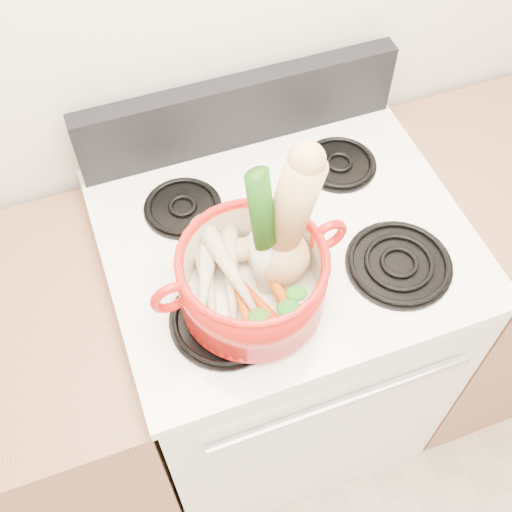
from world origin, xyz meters
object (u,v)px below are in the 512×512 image
object	(u,v)px
stove_body	(279,338)
leek	(264,236)
squash	(283,223)
dutch_oven	(252,279)

from	to	relation	value
stove_body	leek	distance (m)	0.71
squash	leek	xyz separation A→B (m)	(-0.04, -0.01, -0.00)
dutch_oven	leek	size ratio (longest dim) A/B	0.93
stove_body	dutch_oven	world-z (taller)	dutch_oven
stove_body	squash	world-z (taller)	squash
squash	dutch_oven	bearing A→B (deg)	-137.49
stove_body	leek	size ratio (longest dim) A/B	3.03
squash	leek	bearing A→B (deg)	-140.87
stove_body	dutch_oven	bearing A→B (deg)	-132.03
stove_body	dutch_oven	distance (m)	0.61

